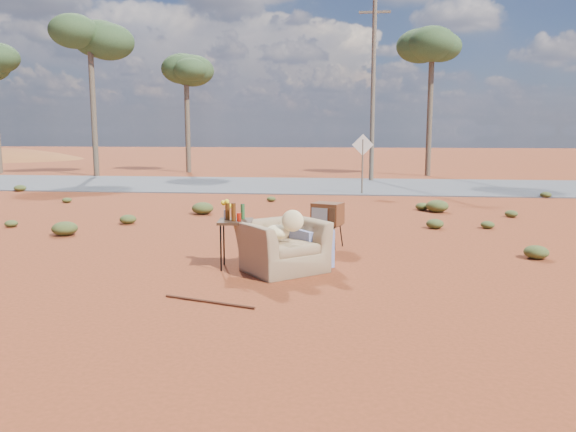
# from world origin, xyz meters

# --- Properties ---
(ground) EXTENTS (140.00, 140.00, 0.00)m
(ground) POSITION_xyz_m (0.00, 0.00, 0.00)
(ground) COLOR maroon
(ground) RESTS_ON ground
(highway) EXTENTS (140.00, 7.00, 0.04)m
(highway) POSITION_xyz_m (0.00, 15.00, 0.02)
(highway) COLOR #565659
(highway) RESTS_ON ground
(armchair) EXTENTS (1.61, 1.69, 1.12)m
(armchair) POSITION_xyz_m (0.09, 0.47, 0.52)
(armchair) COLOR #8F704E
(armchair) RESTS_ON ground
(tv_unit) EXTENTS (0.67, 0.61, 0.89)m
(tv_unit) POSITION_xyz_m (0.67, 2.39, 0.66)
(tv_unit) COLOR black
(tv_unit) RESTS_ON ground
(side_table) EXTENTS (0.63, 0.63, 1.14)m
(side_table) POSITION_xyz_m (-0.83, 0.52, 0.85)
(side_table) COLOR #351F13
(side_table) RESTS_ON ground
(rusty_bar) EXTENTS (1.34, 0.44, 0.04)m
(rusty_bar) POSITION_xyz_m (-0.75, -1.49, 0.02)
(rusty_bar) COLOR #4C2414
(rusty_bar) RESTS_ON ground
(road_sign) EXTENTS (0.78, 0.06, 2.19)m
(road_sign) POSITION_xyz_m (1.50, 12.00, 1.50)
(road_sign) COLOR brown
(road_sign) RESTS_ON ground
(eucalyptus_left) EXTENTS (3.20, 3.20, 8.10)m
(eucalyptus_left) POSITION_xyz_m (-12.00, 19.00, 6.92)
(eucalyptus_left) COLOR brown
(eucalyptus_left) RESTS_ON ground
(eucalyptus_near_left) EXTENTS (3.20, 3.20, 6.60)m
(eucalyptus_near_left) POSITION_xyz_m (-8.00, 22.00, 5.45)
(eucalyptus_near_left) COLOR brown
(eucalyptus_near_left) RESTS_ON ground
(eucalyptus_center) EXTENTS (3.20, 3.20, 7.60)m
(eucalyptus_center) POSITION_xyz_m (5.00, 21.00, 6.43)
(eucalyptus_center) COLOR brown
(eucalyptus_center) RESTS_ON ground
(utility_pole_center) EXTENTS (1.40, 0.20, 8.00)m
(utility_pole_center) POSITION_xyz_m (2.00, 17.50, 4.15)
(utility_pole_center) COLOR brown
(utility_pole_center) RESTS_ON ground
(scrub_patch) EXTENTS (17.49, 8.07, 0.33)m
(scrub_patch) POSITION_xyz_m (-0.82, 4.41, 0.14)
(scrub_patch) COLOR #465224
(scrub_patch) RESTS_ON ground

